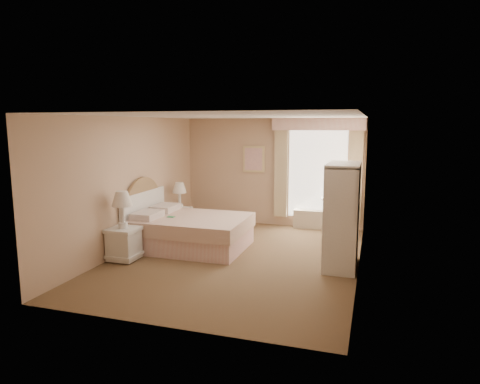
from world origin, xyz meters
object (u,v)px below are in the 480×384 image
(bed, at_px, (187,230))
(armoire, at_px, (342,224))
(nightstand_near, at_px, (123,235))
(cafe_chair, at_px, (337,214))
(nightstand_far, at_px, (180,213))
(round_table, at_px, (338,209))

(bed, distance_m, armoire, 2.97)
(nightstand_near, relative_size, cafe_chair, 1.21)
(bed, xyz_separation_m, nightstand_far, (-0.72, 1.21, 0.06))
(bed, xyz_separation_m, cafe_chair, (2.72, 1.25, 0.23))
(round_table, bearing_deg, bed, -142.57)
(bed, relative_size, armoire, 1.21)
(bed, height_order, round_table, bed)
(bed, xyz_separation_m, armoire, (2.93, -0.25, 0.38))
(round_table, distance_m, cafe_chair, 0.79)
(nightstand_near, height_order, round_table, nightstand_near)
(bed, bearing_deg, nightstand_far, 120.75)
(bed, relative_size, nightstand_far, 1.98)
(bed, distance_m, nightstand_far, 1.41)
(bed, relative_size, round_table, 2.72)
(bed, height_order, cafe_chair, bed)
(bed, relative_size, nightstand_near, 1.75)
(round_table, bearing_deg, cafe_chair, -86.65)
(nightstand_far, distance_m, armoire, 3.95)
(round_table, bearing_deg, nightstand_far, -166.13)
(round_table, relative_size, cafe_chair, 0.78)
(bed, distance_m, nightstand_near, 1.29)
(bed, bearing_deg, round_table, 37.43)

